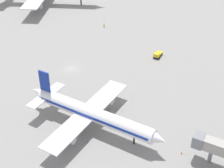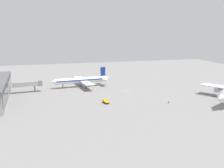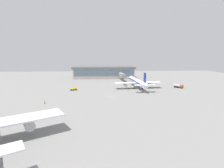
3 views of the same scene
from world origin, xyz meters
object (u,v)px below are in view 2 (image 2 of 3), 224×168
ground_crew_worker (169,102)px  airplane_taxiing (82,80)px  pushback_tractor (106,101)px  safety_cone_near_gate (45,90)px  fuel_truck (76,77)px

ground_crew_worker → airplane_taxiing: bearing=-27.6°
pushback_tractor → safety_cone_near_gate: pushback_tractor is taller
airplane_taxiing → pushback_tractor: airplane_taxiing is taller
airplane_taxiing → ground_crew_worker: size_ratio=24.40×
fuel_truck → ground_crew_worker: size_ratio=3.59×
ground_crew_worker → safety_cone_near_gate: size_ratio=2.78×
fuel_truck → pushback_tractor: size_ratio=1.29×
airplane_taxiing → fuel_truck: (-29.06, 0.91, -3.12)m
fuel_truck → safety_cone_near_gate: fuel_truck is taller
pushback_tractor → airplane_taxiing: bearing=-3.1°
airplane_taxiing → safety_cone_near_gate: bearing=6.6°
fuel_truck → ground_crew_worker: 88.82m
fuel_truck → pushback_tractor: (72.32, 3.74, -0.42)m
pushback_tractor → safety_cone_near_gate: (-38.38, -28.16, -0.67)m
airplane_taxiing → pushback_tractor: bearing=91.0°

